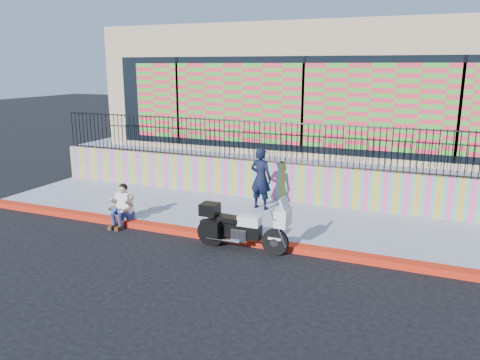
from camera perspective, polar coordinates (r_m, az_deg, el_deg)
The scene contains 10 objects.
ground at distance 10.79m, azimuth 1.36°, elevation -7.86°, with size 90.00×90.00×0.00m, color black.
red_curb at distance 10.76m, azimuth 1.36°, elevation -7.49°, with size 16.00×0.30×0.15m, color #B9160D.
sidewalk at distance 12.23m, azimuth 4.19°, elevation -4.88°, with size 16.00×3.00×0.15m, color #969EB4.
mural_wall at distance 13.52m, azimuth 6.39°, elevation -0.35°, with size 16.00×0.20×1.10m, color #FF438A.
metal_fence at distance 13.29m, azimuth 6.53°, elevation 4.47°, with size 15.80×0.04×1.20m, color black, non-canonical shape.
elevated_platform at distance 18.38m, azimuth 10.90°, elevation 3.02°, with size 16.00×10.00×1.25m, color #969EB4.
storefront_building at distance 17.87m, azimuth 11.14°, elevation 11.19°, with size 14.00×8.06×4.00m.
police_motorcycle at distance 10.33m, azimuth 0.11°, elevation -5.63°, with size 2.10×0.69×1.30m.
police_officer at distance 12.70m, azimuth 2.55°, elevation 0.20°, with size 0.62×0.41×1.70m, color black.
seated_man at distance 12.20m, azimuth -14.30°, elevation -3.48°, with size 0.54×0.71×1.06m.
Camera 1 is at (3.63, -9.35, 3.98)m, focal length 35.00 mm.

